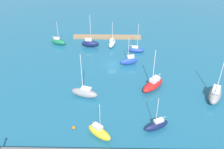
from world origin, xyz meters
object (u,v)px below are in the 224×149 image
object	(u,v)px
sailboat_blue_lone_south	(129,61)
sailboat_navy_inner_mooring	(90,43)
pier_dock	(107,37)
sailboat_gray_mid_basin	(215,94)
sailboat_yellow_along_channel	(99,132)
sailboat_blue_off_beacon	(136,50)
sailboat_white_west_end	(112,43)
mooring_buoy_orange	(74,128)
sailboat_red_by_breakwater	(153,85)
sailboat_gray_center_basin	(85,93)
sailboat_green_near_pier	(58,42)
sailboat_navy_east_end	(156,125)

from	to	relation	value
sailboat_blue_lone_south	sailboat_navy_inner_mooring	bearing A→B (deg)	-58.24
pier_dock	sailboat_gray_mid_basin	size ratio (longest dim) A/B	2.09
sailboat_yellow_along_channel	sailboat_blue_off_beacon	size ratio (longest dim) A/B	0.87
sailboat_blue_lone_south	sailboat_white_west_end	xyz separation A→B (m)	(5.40, -12.16, -0.03)
sailboat_yellow_along_channel	mooring_buoy_orange	xyz separation A→B (m)	(5.64, -2.05, -0.87)
sailboat_blue_lone_south	sailboat_red_by_breakwater	distance (m)	13.66
sailboat_white_west_end	sailboat_navy_inner_mooring	bearing A→B (deg)	107.60
sailboat_gray_center_basin	sailboat_blue_off_beacon	xyz separation A→B (m)	(-14.48, -24.18, -0.37)
sailboat_blue_lone_south	mooring_buoy_orange	xyz separation A→B (m)	(12.90, 27.43, -0.87)
sailboat_gray_center_basin	sailboat_red_by_breakwater	xyz separation A→B (m)	(-17.63, -3.82, -0.01)
sailboat_blue_lone_south	sailboat_red_by_breakwater	bearing A→B (deg)	98.91
sailboat_green_near_pier	mooring_buoy_orange	bearing A→B (deg)	-51.43
sailboat_navy_inner_mooring	sailboat_navy_east_end	xyz separation A→B (m)	(-17.84, 38.72, -0.21)
sailboat_white_west_end	mooring_buoy_orange	world-z (taller)	sailboat_white_west_end
sailboat_blue_lone_south	sailboat_gray_center_basin	size ratio (longest dim) A/B	0.75
sailboat_red_by_breakwater	sailboat_green_near_pier	world-z (taller)	sailboat_red_by_breakwater
sailboat_red_by_breakwater	sailboat_gray_mid_basin	xyz separation A→B (m)	(-14.85, 4.15, 0.34)
sailboat_gray_center_basin	sailboat_blue_off_beacon	distance (m)	28.18
sailboat_gray_mid_basin	sailboat_navy_inner_mooring	bearing A→B (deg)	76.36
pier_dock	sailboat_red_by_breakwater	xyz separation A→B (m)	(-13.24, 31.28, 0.88)
sailboat_green_near_pier	sailboat_white_west_end	size ratio (longest dim) A/B	0.96
sailboat_gray_center_basin	mooring_buoy_orange	distance (m)	11.35
sailboat_white_west_end	sailboat_navy_east_end	world-z (taller)	sailboat_white_west_end
sailboat_green_near_pier	sailboat_navy_inner_mooring	bearing A→B (deg)	14.58
sailboat_gray_center_basin	sailboat_yellow_along_channel	world-z (taller)	sailboat_gray_center_basin
sailboat_gray_center_basin	pier_dock	bearing A→B (deg)	-80.28
sailboat_blue_lone_south	sailboat_gray_center_basin	distance (m)	20.02
sailboat_navy_inner_mooring	mooring_buoy_orange	distance (m)	39.05
sailboat_gray_mid_basin	sailboat_gray_center_basin	bearing A→B (deg)	115.65
sailboat_yellow_along_channel	sailboat_navy_east_end	size ratio (longest dim) A/B	1.03
sailboat_navy_east_end	sailboat_gray_mid_basin	bearing A→B (deg)	-172.03
sailboat_red_by_breakwater	sailboat_green_near_pier	xyz separation A→B (m)	(30.19, -25.61, -0.20)
sailboat_green_near_pier	sailboat_blue_off_beacon	distance (m)	27.53
sailboat_red_by_breakwater	sailboat_gray_mid_basin	distance (m)	15.42
sailboat_navy_inner_mooring	sailboat_gray_center_basin	size ratio (longest dim) A/B	0.94
pier_dock	sailboat_gray_center_basin	world-z (taller)	sailboat_gray_center_basin
sailboat_blue_off_beacon	sailboat_gray_mid_basin	bearing A→B (deg)	-47.76
sailboat_green_near_pier	sailboat_navy_east_end	distance (m)	49.85
sailboat_yellow_along_channel	sailboat_navy_inner_mooring	bearing A→B (deg)	136.18
sailboat_navy_east_end	sailboat_blue_off_beacon	xyz separation A→B (m)	(2.21, -35.13, -0.18)
sailboat_navy_inner_mooring	pier_dock	bearing A→B (deg)	56.93
sailboat_blue_lone_south	sailboat_green_near_pier	bearing A→B (deg)	-44.96
sailboat_yellow_along_channel	mooring_buoy_orange	distance (m)	6.07
sailboat_navy_inner_mooring	sailboat_navy_east_end	size ratio (longest dim) A/B	1.33
sailboat_navy_inner_mooring	sailboat_blue_lone_south	world-z (taller)	sailboat_navy_inner_mooring
pier_dock	sailboat_navy_east_end	distance (m)	47.67
sailboat_gray_center_basin	sailboat_gray_mid_basin	world-z (taller)	sailboat_gray_center_basin
sailboat_green_near_pier	sailboat_yellow_along_channel	world-z (taller)	sailboat_yellow_along_channel
sailboat_white_west_end	mooring_buoy_orange	bearing A→B (deg)	-177.35
sailboat_white_west_end	sailboat_gray_mid_basin	xyz separation A→B (m)	(-26.08, 28.66, 0.40)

